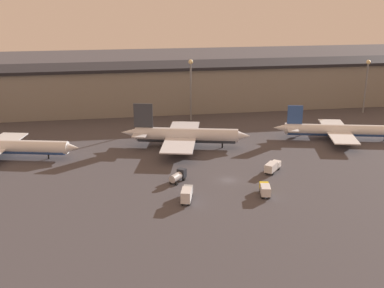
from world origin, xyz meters
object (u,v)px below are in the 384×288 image
(airplane_0, at_px, (0,147))
(airplane_1, at_px, (185,135))
(service_vehicle_0, at_px, (272,166))
(airplane_2, at_px, (342,130))
(service_vehicle_2, at_px, (187,194))
(service_vehicle_3, at_px, (265,189))
(service_vehicle_4, at_px, (178,176))

(airplane_0, relative_size, airplane_1, 1.16)
(airplane_1, distance_m, service_vehicle_0, 33.45)
(airplane_0, height_order, airplane_2, airplane_0)
(service_vehicle_2, height_order, service_vehicle_3, service_vehicle_2)
(service_vehicle_3, bearing_deg, service_vehicle_4, 70.97)
(airplane_1, height_order, service_vehicle_4, airplane_1)
(service_vehicle_0, height_order, service_vehicle_2, service_vehicle_2)
(airplane_1, distance_m, airplane_2, 53.72)
(airplane_0, distance_m, service_vehicle_3, 81.27)
(airplane_1, relative_size, service_vehicle_2, 5.56)
(airplane_1, relative_size, service_vehicle_0, 5.91)
(service_vehicle_0, distance_m, service_vehicle_4, 27.17)
(airplane_1, bearing_deg, service_vehicle_3, -57.73)
(airplane_1, bearing_deg, airplane_0, -165.32)
(airplane_0, xyz_separation_m, service_vehicle_4, (50.49, -28.09, -1.82))
(service_vehicle_2, bearing_deg, service_vehicle_3, -74.02)
(airplane_2, xyz_separation_m, service_vehicle_2, (-59.64, -40.55, -1.34))
(airplane_0, distance_m, airplane_1, 56.85)
(service_vehicle_2, relative_size, service_vehicle_3, 1.12)
(airplane_2, distance_m, service_vehicle_0, 41.67)
(airplane_2, xyz_separation_m, service_vehicle_0, (-33.04, -25.35, -1.57))
(service_vehicle_0, relative_size, service_vehicle_2, 0.94)
(service_vehicle_3, distance_m, service_vehicle_4, 23.48)
(service_vehicle_0, bearing_deg, airplane_2, -12.81)
(airplane_1, xyz_separation_m, service_vehicle_4, (-6.35, -29.00, -2.23))
(service_vehicle_0, distance_m, service_vehicle_3, 16.44)
(service_vehicle_0, xyz_separation_m, service_vehicle_2, (-26.61, -15.21, 0.23))
(airplane_2, xyz_separation_m, service_vehicle_3, (-39.95, -40.27, -1.61))
(airplane_2, distance_m, service_vehicle_3, 56.75)
(airplane_0, distance_m, service_vehicle_2, 65.07)
(service_vehicle_0, height_order, service_vehicle_3, service_vehicle_0)
(airplane_0, bearing_deg, airplane_1, 14.68)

